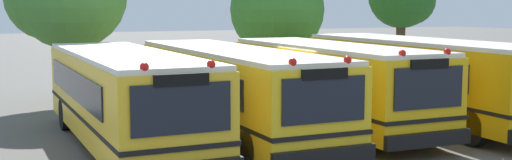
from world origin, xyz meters
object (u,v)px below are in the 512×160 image
Objects in this scene: school_bus_2 at (330,82)px; tree_2 at (279,9)px; school_bus_0 at (124,95)px; school_bus_1 at (231,87)px; school_bus_3 at (419,76)px.

school_bus_2 is 1.66× the size of tree_2.
school_bus_0 is 1.05× the size of school_bus_2.
school_bus_1 is 3.21m from school_bus_2.
school_bus_3 reaches higher than school_bus_2.
school_bus_2 is 0.89× the size of school_bus_3.
school_bus_0 reaches higher than school_bus_1.
tree_2 is at bearing -84.44° from school_bus_3.
school_bus_3 is (6.52, -0.30, 0.07)m from school_bus_1.
school_bus_2 is (6.38, 0.12, 0.02)m from school_bus_0.
school_bus_1 is 10.74m from tree_2.
school_bus_0 is 1.75× the size of tree_2.
school_bus_3 is at bearing 179.42° from school_bus_2.
school_bus_3 is (3.32, -0.09, 0.05)m from school_bus_2.
school_bus_0 is 13.00m from tree_2.
school_bus_1 is at bearing -0.90° from school_bus_3.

